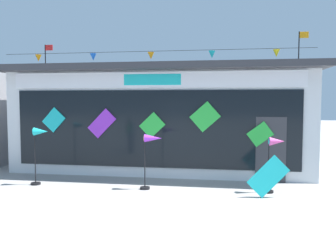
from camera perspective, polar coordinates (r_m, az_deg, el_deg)
name	(u,v)px	position (r m, az deg, el deg)	size (l,w,h in m)	color
ground_plane	(162,212)	(8.28, -0.89, -13.47)	(80.00, 80.00, 0.00)	#9E9B99
kite_shop_building	(165,118)	(13.63, -0.54, 1.35)	(10.59, 5.27, 4.94)	silver
wind_spinner_far_left	(40,141)	(11.20, -19.76, -2.31)	(0.57, 0.29, 1.71)	black
wind_spinner_left	(151,147)	(10.02, -2.67, -3.35)	(0.63, 0.28, 1.56)	black
wind_spinner_center_left	(275,151)	(10.07, 16.63, -3.88)	(0.57, 0.29, 1.52)	black
display_kite_on_ground	(268,176)	(9.62, 15.66, -7.73)	(0.56, 0.03, 1.01)	#19B7BC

